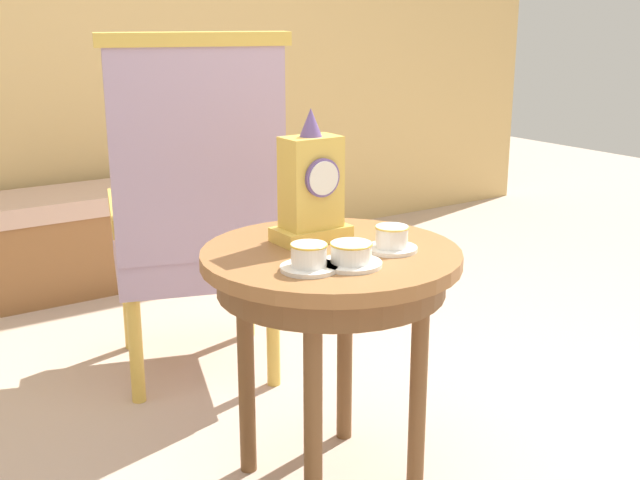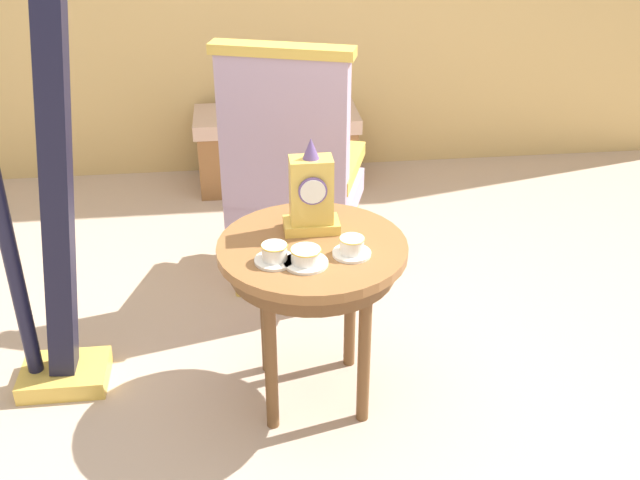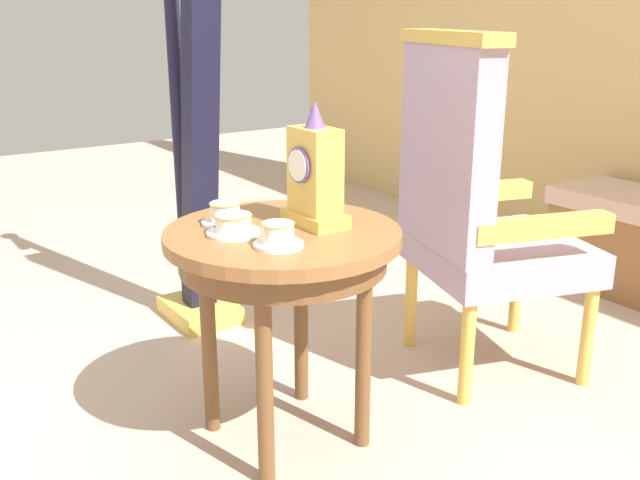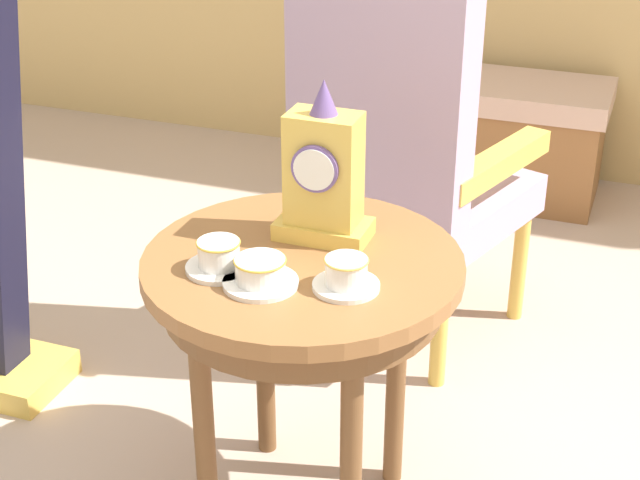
# 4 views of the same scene
# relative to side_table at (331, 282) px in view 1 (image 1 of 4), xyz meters

# --- Properties ---
(side_table) EXTENTS (0.64, 0.64, 0.63)m
(side_table) POSITION_rel_side_table_xyz_m (0.00, 0.00, 0.00)
(side_table) COLOR brown
(side_table) RESTS_ON ground
(teacup_left) EXTENTS (0.13, 0.13, 0.06)m
(teacup_left) POSITION_rel_side_table_xyz_m (-0.13, -0.10, 0.11)
(teacup_left) COLOR white
(teacup_left) RESTS_ON side_table
(teacup_right) EXTENTS (0.14, 0.14, 0.06)m
(teacup_right) POSITION_rel_side_table_xyz_m (-0.03, -0.13, 0.11)
(teacup_right) COLOR white
(teacup_right) RESTS_ON side_table
(teacup_center) EXTENTS (0.13, 0.13, 0.06)m
(teacup_center) POSITION_rel_side_table_xyz_m (0.12, -0.09, 0.11)
(teacup_center) COLOR white
(teacup_center) RESTS_ON side_table
(mantel_clock) EXTENTS (0.19, 0.11, 0.34)m
(mantel_clock) POSITION_rel_side_table_xyz_m (0.01, 0.10, 0.22)
(mantel_clock) COLOR gold
(mantel_clock) RESTS_ON side_table
(armchair) EXTENTS (0.68, 0.67, 1.14)m
(armchair) POSITION_rel_side_table_xyz_m (-0.01, 0.75, 0.04)
(armchair) COLOR #B299B7
(armchair) RESTS_ON ground
(window_bench) EXTENTS (0.92, 0.40, 0.44)m
(window_bench) POSITION_rel_side_table_xyz_m (-0.00, 1.89, -0.33)
(window_bench) COLOR #CCA893
(window_bench) RESTS_ON ground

